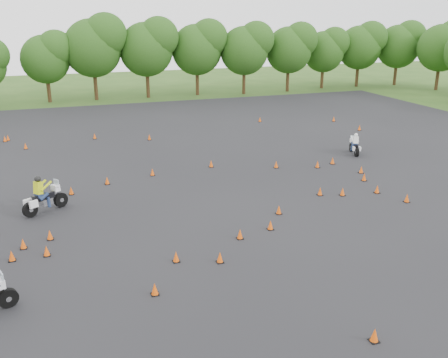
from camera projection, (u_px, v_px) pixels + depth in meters
ground at (251, 227)px, 24.31m from camera, size 140.00×140.00×0.00m
asphalt_pad at (213, 188)px, 29.69m from camera, size 62.00×62.00×0.00m
treeline at (148, 64)px, 54.58m from camera, size 87.09×32.47×10.46m
traffic_cones at (211, 188)px, 28.97m from camera, size 36.41×32.92×0.45m
rider_yellow at (45, 194)px, 25.83m from camera, size 2.60×2.07×2.00m
rider_white at (354, 143)px, 36.64m from camera, size 1.23×2.16×1.59m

